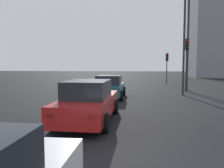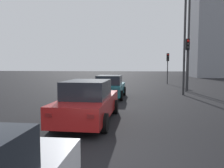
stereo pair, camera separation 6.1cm
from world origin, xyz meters
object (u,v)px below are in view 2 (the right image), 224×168
Objects in this scene: street_lamp_kerbside at (185,29)px; street_lamp_far at (189,37)px; car_teal_right_lead at (110,87)px; traffic_light_near_right at (187,54)px; traffic_light_near_left at (168,62)px; car_red_right_second at (88,102)px.

street_lamp_kerbside is 1.06× the size of street_lamp_far.
car_teal_right_lead is 0.96× the size of traffic_light_near_right.
car_red_right_second is at bearing -22.17° from traffic_light_near_left.
car_teal_right_lead is at bearing -62.59° from traffic_light_near_right.
car_red_right_second is 10.76m from street_lamp_kerbside.
traffic_light_near_left is (18.22, -5.51, 1.83)m from car_red_right_second.
car_teal_right_lead is 6.43m from car_red_right_second.
traffic_light_near_right is at bearing -28.48° from car_red_right_second.
traffic_light_near_right is 2.67m from street_lamp_kerbside.
car_teal_right_lead is 8.61m from street_lamp_far.
traffic_light_near_right is 1.69m from street_lamp_far.
street_lamp_kerbside is at bearing -30.82° from car_red_right_second.
car_red_right_second is 19.12m from traffic_light_near_left.
traffic_light_near_left is at bearing 177.35° from traffic_light_near_right.
street_lamp_far reaches higher than car_red_right_second.
street_lamp_far is at bearing 0.28° from traffic_light_near_left.
car_red_right_second is 1.34× the size of traffic_light_near_left.
traffic_light_near_left is at bearing -1.00° from street_lamp_kerbside.
street_lamp_kerbside reaches higher than car_teal_right_lead.
street_lamp_far is (11.09, -6.21, 3.82)m from car_red_right_second.
car_red_right_second is at bearing 150.75° from street_lamp_far.
traffic_light_near_right is at bearing 162.64° from street_lamp_far.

